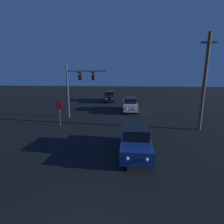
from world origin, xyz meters
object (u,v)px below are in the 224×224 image
object	(u,v)px
stop_sign	(59,109)
car_mid	(130,104)
utility_pole	(204,82)
car_near	(136,139)
car_far	(110,96)
traffic_signal_mast	(77,83)

from	to	relation	value
stop_sign	car_mid	bearing A→B (deg)	45.28
car_mid	utility_pole	xyz separation A→B (m)	(6.05, -7.20, 3.33)
utility_pole	stop_sign	bearing A→B (deg)	178.80
car_near	car_far	xyz separation A→B (m)	(-3.49, 19.75, 0.00)
traffic_signal_mast	utility_pole	bearing A→B (deg)	-15.68
car_mid	stop_sign	xyz separation A→B (m)	(-6.87, -6.93, 0.76)
car_near	car_mid	world-z (taller)	same
car_near	car_mid	distance (m)	12.22
car_near	stop_sign	size ratio (longest dim) A/B	2.06
traffic_signal_mast	utility_pole	distance (m)	12.37
car_mid	stop_sign	size ratio (longest dim) A/B	2.05
car_near	car_mid	xyz separation A→B (m)	(-0.11, 12.22, 0.00)
car_near	utility_pole	size ratio (longest dim) A/B	0.59
traffic_signal_mast	stop_sign	world-z (taller)	traffic_signal_mast
traffic_signal_mast	stop_sign	xyz separation A→B (m)	(-1.01, -3.07, -2.23)
traffic_signal_mast	utility_pole	xyz separation A→B (m)	(11.90, -3.34, 0.34)
car_mid	traffic_signal_mast	bearing A→B (deg)	31.99
car_near	car_mid	bearing A→B (deg)	-87.61
car_mid	stop_sign	distance (m)	9.79
stop_sign	utility_pole	distance (m)	13.17
car_near	traffic_signal_mast	bearing A→B (deg)	-52.60
car_mid	utility_pole	world-z (taller)	utility_pole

